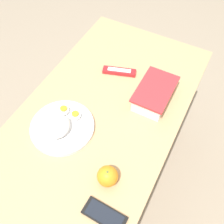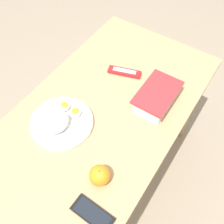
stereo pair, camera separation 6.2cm
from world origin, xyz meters
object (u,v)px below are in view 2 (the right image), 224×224
at_px(food_container, 157,98).
at_px(candy_bar, 124,72).
at_px(orange_fruit, 100,175).
at_px(cell_phone, 93,214).
at_px(rice_plate, 61,122).

xyz_separation_m(food_container, candy_bar, (-0.07, -0.21, -0.02)).
height_order(orange_fruit, cell_phone, orange_fruit).
bearing_deg(candy_bar, rice_plate, -9.46).
bearing_deg(cell_phone, rice_plate, -124.68).
xyz_separation_m(candy_bar, cell_phone, (0.61, 0.25, -0.00)).
relative_size(food_container, cell_phone, 1.46).
bearing_deg(cell_phone, orange_fruit, -156.73).
bearing_deg(cell_phone, candy_bar, -157.48).
height_order(food_container, cell_phone, food_container).
bearing_deg(food_container, candy_bar, -109.73).
bearing_deg(rice_plate, orange_fruit, 68.51).
relative_size(orange_fruit, cell_phone, 0.50).
bearing_deg(orange_fruit, candy_bar, -157.66).
relative_size(orange_fruit, candy_bar, 0.47).
bearing_deg(cell_phone, food_container, -175.20).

